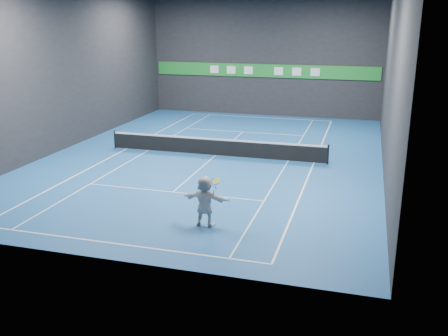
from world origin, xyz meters
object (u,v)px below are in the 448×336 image
(tennis_ball, at_px, (203,158))
(tennis_racket, at_px, (215,183))
(tennis_net, at_px, (215,146))
(player, at_px, (205,201))

(tennis_ball, relative_size, tennis_racket, 0.09)
(tennis_net, xyz_separation_m, tennis_racket, (2.92, -9.49, 1.14))
(tennis_net, height_order, tennis_racket, tennis_racket)
(player, xyz_separation_m, tennis_racket, (0.38, 0.05, 0.72))
(player, height_order, tennis_ball, tennis_ball)
(player, height_order, tennis_net, player)
(tennis_ball, distance_m, tennis_net, 10.02)
(player, distance_m, tennis_ball, 1.62)
(player, bearing_deg, tennis_ball, -33.09)
(tennis_ball, distance_m, tennis_racket, 1.00)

